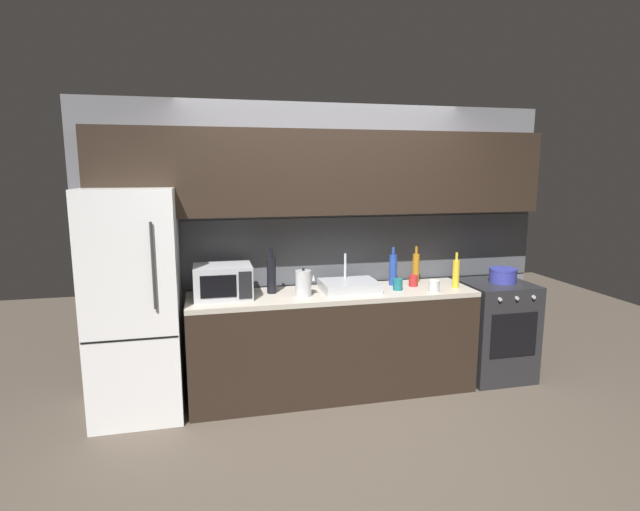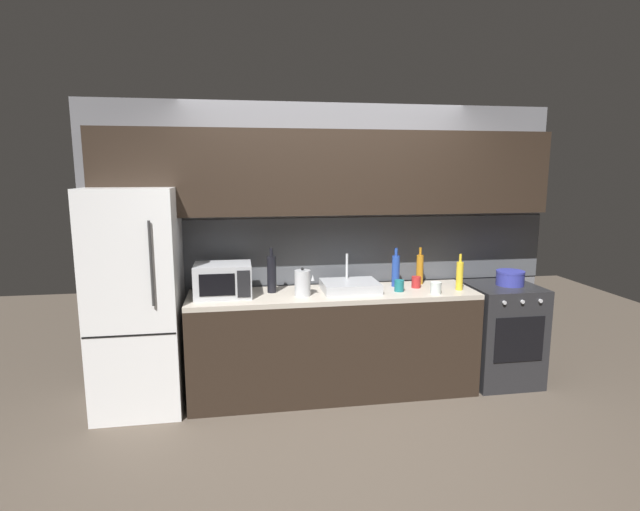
{
  "view_description": "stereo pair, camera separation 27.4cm",
  "coord_description": "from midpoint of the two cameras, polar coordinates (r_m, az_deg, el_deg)",
  "views": [
    {
      "loc": [
        -1.05,
        -3.05,
        1.92
      ],
      "look_at": [
        -0.12,
        0.9,
        1.22
      ],
      "focal_mm": 27.75,
      "sensor_mm": 36.0,
      "label": 1
    },
    {
      "loc": [
        -0.78,
        -3.1,
        1.92
      ],
      "look_at": [
        -0.12,
        0.9,
        1.22
      ],
      "focal_mm": 27.75,
      "sensor_mm": 36.0,
      "label": 2
    }
  ],
  "objects": [
    {
      "name": "ground_plane",
      "position": [
        3.74,
        6.57,
        -21.16
      ],
      "size": [
        10.0,
        10.0,
        0.0
      ],
      "primitive_type": "plane",
      "color": "#4C4238"
    },
    {
      "name": "back_wall",
      "position": [
        4.39,
        2.68,
        4.94
      ],
      "size": [
        4.18,
        0.44,
        2.5
      ],
      "color": "slate",
      "rests_on": "ground"
    },
    {
      "name": "counter_run",
      "position": [
        4.34,
        3.39,
        -10.03
      ],
      "size": [
        2.44,
        0.6,
        0.9
      ],
      "color": "black",
      "rests_on": "ground"
    },
    {
      "name": "refrigerator",
      "position": [
        4.17,
        -18.62,
        -4.96
      ],
      "size": [
        0.68,
        0.69,
        1.79
      ],
      "color": "white",
      "rests_on": "ground"
    },
    {
      "name": "oven_range",
      "position": [
        4.91,
        21.65,
        -8.34
      ],
      "size": [
        0.6,
        0.62,
        0.9
      ],
      "color": "#232326",
      "rests_on": "ground"
    },
    {
      "name": "microwave",
      "position": [
        4.09,
        -9.24,
        -2.82
      ],
      "size": [
        0.46,
        0.35,
        0.27
      ],
      "color": "#A8AAAF",
      "rests_on": "counter_run"
    },
    {
      "name": "sink_basin",
      "position": [
        4.26,
        5.33,
        -3.53
      ],
      "size": [
        0.48,
        0.38,
        0.3
      ],
      "color": "#ADAFB5",
      "rests_on": "counter_run"
    },
    {
      "name": "kettle",
      "position": [
        4.06,
        -0.09,
        -3.2
      ],
      "size": [
        0.17,
        0.13,
        0.24
      ],
      "color": "#B7BABF",
      "rests_on": "counter_run"
    },
    {
      "name": "wine_bottle_dark",
      "position": [
        4.17,
        -3.72,
        -2.12
      ],
      "size": [
        0.08,
        0.08,
        0.38
      ],
      "color": "black",
      "rests_on": "counter_run"
    },
    {
      "name": "wine_bottle_blue",
      "position": [
        4.46,
        10.48,
        -1.71
      ],
      "size": [
        0.07,
        0.07,
        0.34
      ],
      "color": "#234299",
      "rests_on": "counter_run"
    },
    {
      "name": "wine_bottle_amber",
      "position": [
        4.59,
        13.12,
        -1.53
      ],
      "size": [
        0.06,
        0.06,
        0.34
      ],
      "color": "#B27019",
      "rests_on": "counter_run"
    },
    {
      "name": "wine_bottle_yellow",
      "position": [
        4.46,
        17.52,
        -2.21
      ],
      "size": [
        0.06,
        0.06,
        0.31
      ],
      "color": "gold",
      "rests_on": "counter_run"
    },
    {
      "name": "mug_clear",
      "position": [
        4.28,
        15.02,
        -3.64
      ],
      "size": [
        0.09,
        0.09,
        0.1
      ],
      "primitive_type": "cylinder",
      "color": "silver",
      "rests_on": "counter_run"
    },
    {
      "name": "mug_red",
      "position": [
        4.46,
        12.77,
        -3.02
      ],
      "size": [
        0.08,
        0.08,
        0.1
      ],
      "primitive_type": "cylinder",
      "color": "#A82323",
      "rests_on": "counter_run"
    },
    {
      "name": "mug_teal",
      "position": [
        4.29,
        10.93,
        -3.45
      ],
      "size": [
        0.08,
        0.08,
        0.1
      ],
      "primitive_type": "cylinder",
      "color": "#19666B",
      "rests_on": "counter_run"
    },
    {
      "name": "cooking_pot",
      "position": [
        4.81,
        22.62,
        -2.41
      ],
      "size": [
        0.25,
        0.25,
        0.13
      ],
      "color": "#333899",
      "rests_on": "oven_range"
    }
  ]
}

